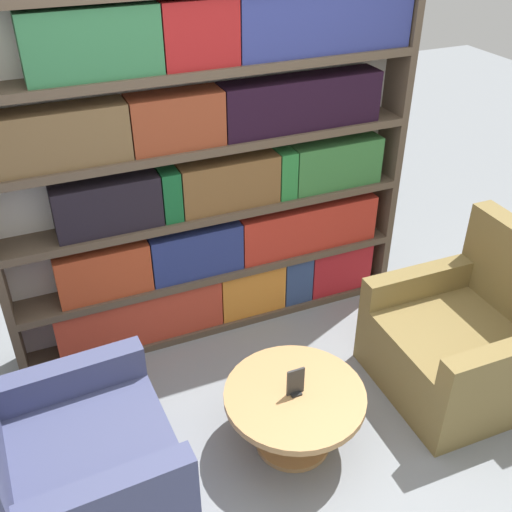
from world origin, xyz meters
TOP-DOWN VIEW (x-y plane):
  - ground_plane at (0.00, 0.00)m, footprint 14.00×14.00m
  - bookshelf at (0.04, 1.28)m, footprint 2.65×0.30m
  - armchair_left at (-1.14, 0.10)m, footprint 0.92×0.93m
  - armchair_right at (1.19, 0.10)m, footprint 0.90×0.91m
  - coffee_table at (0.02, 0.07)m, footprint 0.76×0.76m
  - table_sign at (0.02, 0.07)m, footprint 0.10×0.06m

SIDE VIEW (x-z plane):
  - ground_plane at x=0.00m, z-range 0.00..0.00m
  - coffee_table at x=0.02m, z-range 0.08..0.47m
  - armchair_left at x=-1.14m, z-range -0.18..0.81m
  - armchair_right at x=1.19m, z-range -0.18..0.81m
  - table_sign at x=0.02m, z-range 0.37..0.54m
  - bookshelf at x=0.04m, z-range -0.02..2.21m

